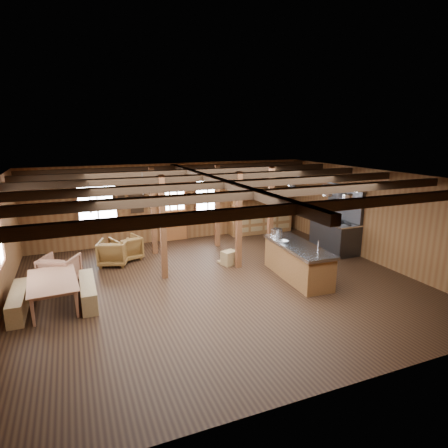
{
  "coord_description": "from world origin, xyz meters",
  "views": [
    {
      "loc": [
        -3.33,
        -8.47,
        3.87
      ],
      "look_at": [
        0.57,
        1.06,
        1.33
      ],
      "focal_mm": 30.0,
      "sensor_mm": 36.0,
      "label": 1
    }
  ],
  "objects_px": {
    "commercial_range": "(336,231)",
    "armchair_c": "(60,270)",
    "armchair_a": "(126,248)",
    "dining_table": "(55,293)",
    "armchair_b": "(113,253)",
    "kitchen_island": "(297,261)"
  },
  "relations": [
    {
      "from": "armchair_c",
      "to": "armchair_a",
      "type": "bearing_deg",
      "value": -118.26
    },
    {
      "from": "dining_table",
      "to": "armchair_c",
      "type": "bearing_deg",
      "value": -7.14
    },
    {
      "from": "dining_table",
      "to": "armchair_b",
      "type": "distance_m",
      "value": 2.79
    },
    {
      "from": "dining_table",
      "to": "armchair_b",
      "type": "height_order",
      "value": "armchair_b"
    },
    {
      "from": "armchair_a",
      "to": "armchair_c",
      "type": "distance_m",
      "value": 2.28
    },
    {
      "from": "armchair_a",
      "to": "armchair_c",
      "type": "bearing_deg",
      "value": 16.83
    },
    {
      "from": "armchair_b",
      "to": "dining_table",
      "type": "bearing_deg",
      "value": 75.04
    },
    {
      "from": "dining_table",
      "to": "armchair_b",
      "type": "relative_size",
      "value": 2.2
    },
    {
      "from": "kitchen_island",
      "to": "armchair_c",
      "type": "relative_size",
      "value": 2.99
    },
    {
      "from": "kitchen_island",
      "to": "armchair_a",
      "type": "height_order",
      "value": "kitchen_island"
    },
    {
      "from": "kitchen_island",
      "to": "commercial_range",
      "type": "relative_size",
      "value": 1.19
    },
    {
      "from": "armchair_a",
      "to": "armchair_b",
      "type": "xyz_separation_m",
      "value": [
        -0.42,
        -0.32,
        0.01
      ]
    },
    {
      "from": "kitchen_island",
      "to": "armchair_b",
      "type": "relative_size",
      "value": 3.06
    },
    {
      "from": "dining_table",
      "to": "armchair_a",
      "type": "bearing_deg",
      "value": -40.02
    },
    {
      "from": "commercial_range",
      "to": "armchair_a",
      "type": "relative_size",
      "value": 2.61
    },
    {
      "from": "armchair_b",
      "to": "armchair_c",
      "type": "bearing_deg",
      "value": 52.75
    },
    {
      "from": "dining_table",
      "to": "armchair_b",
      "type": "bearing_deg",
      "value": -37.08
    },
    {
      "from": "commercial_range",
      "to": "armchair_c",
      "type": "relative_size",
      "value": 2.51
    },
    {
      "from": "armchair_a",
      "to": "armchair_c",
      "type": "xyz_separation_m",
      "value": [
        -1.87,
        -1.31,
        0.02
      ]
    },
    {
      "from": "armchair_c",
      "to": "dining_table",
      "type": "bearing_deg",
      "value": 113.13
    },
    {
      "from": "commercial_range",
      "to": "armchair_c",
      "type": "bearing_deg",
      "value": 177.22
    },
    {
      "from": "kitchen_island",
      "to": "armchair_b",
      "type": "xyz_separation_m",
      "value": [
        -4.49,
        2.97,
        -0.1
      ]
    }
  ]
}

